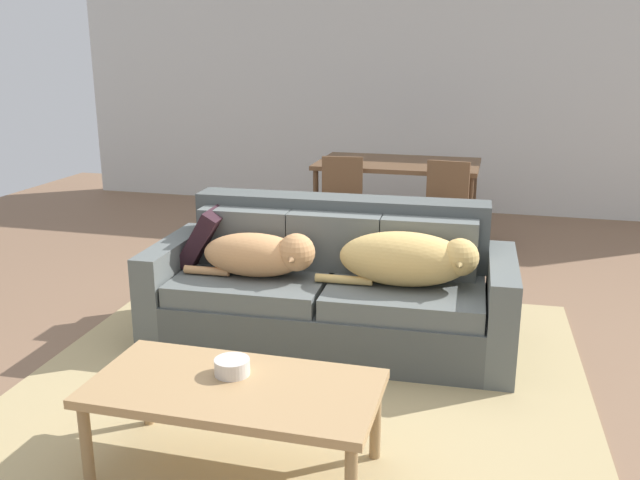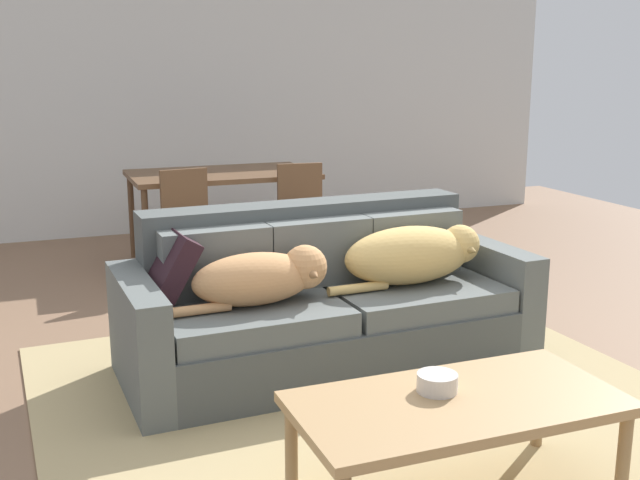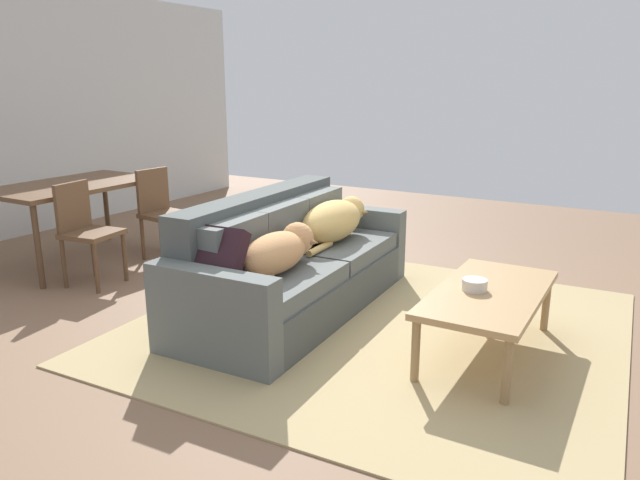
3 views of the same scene
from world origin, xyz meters
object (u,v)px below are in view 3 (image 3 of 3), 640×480
throw_pillow_by_left_arm (214,258)px  dining_chair_near_left (85,228)px  dog_on_left_cushion (280,250)px  dining_table (73,190)px  coffee_table (489,297)px  dining_chair_near_right (162,209)px  bowl_on_coffee_table (475,285)px  dog_on_right_cushion (334,220)px  couch (290,266)px

throw_pillow_by_left_arm → dining_chair_near_left: 1.85m
dog_on_left_cushion → dining_table: 2.64m
coffee_table → dining_chair_near_right: (0.59, 3.30, 0.10)m
dog_on_left_cushion → throw_pillow_by_left_arm: throw_pillow_by_left_arm is taller
bowl_on_coffee_table → dining_chair_near_left: (-0.27, 3.21, 0.03)m
dining_chair_near_right → dining_chair_near_left: bearing=-173.8°
dog_on_right_cushion → bowl_on_coffee_table: 1.44m
dog_on_left_cushion → dining_chair_near_right: size_ratio=0.94×
couch → bowl_on_coffee_table: size_ratio=14.50×
coffee_table → dining_chair_near_right: dining_chair_near_right is taller
dining_chair_near_left → dog_on_right_cushion: bearing=-73.3°
couch → dining_chair_near_right: (0.53, 1.81, 0.15)m
dog_on_right_cushion → dining_chair_near_right: (0.04, 1.91, -0.12)m
dining_chair_near_right → dining_table: bearing=134.0°
dining_chair_near_right → bowl_on_coffee_table: bearing=-95.6°
bowl_on_coffee_table → dining_table: (0.14, 3.84, 0.22)m
coffee_table → dining_chair_near_left: 3.31m
dog_on_left_cushion → bowl_on_coffee_table: size_ratio=5.26×
dog_on_left_cushion → couch: bearing=21.6°
couch → dining_table: 2.45m
dining_chair_near_left → couch: bearing=-86.0°
throw_pillow_by_left_arm → dining_chair_near_left: dining_chair_near_left is taller
throw_pillow_by_left_arm → dining_chair_near_left: (0.48, 1.78, -0.13)m
bowl_on_coffee_table → dining_table: 3.85m
couch → dining_table: (0.04, 2.43, 0.35)m
dining_chair_near_right → throw_pillow_by_left_arm: bearing=-122.1°
dog_on_left_cushion → dog_on_right_cushion: 0.89m
throw_pillow_by_left_arm → bowl_on_coffee_table: (0.75, -1.42, -0.15)m
throw_pillow_by_left_arm → bowl_on_coffee_table: throw_pillow_by_left_arm is taller
dog_on_left_cushion → throw_pillow_by_left_arm: size_ratio=2.10×
dog_on_right_cushion → dining_chair_near_right: dining_chair_near_right is taller
dog_on_left_cushion → throw_pillow_by_left_arm: (-0.45, 0.19, 0.04)m
dining_table → dining_chair_near_left: bearing=-122.5°
dining_table → dining_chair_near_right: size_ratio=1.73×
dog_on_left_cushion → throw_pillow_by_left_arm: 0.49m
dog_on_left_cushion → bowl_on_coffee_table: 1.28m
dog_on_left_cushion → coffee_table: dog_on_left_cushion is taller
dog_on_left_cushion → dog_on_right_cushion: bearing=2.2°
dog_on_right_cushion → dining_table: bearing=97.9°
couch → coffee_table: (-0.06, -1.49, 0.05)m
bowl_on_coffee_table → dog_on_right_cushion: bearing=65.7°
dining_chair_near_right → dog_on_left_cushion: bearing=-109.7°
dog_on_left_cushion → coffee_table: bearing=-77.8°
dog_on_left_cushion → dog_on_right_cushion: size_ratio=0.86×
couch → dining_chair_near_right: couch is taller
dog_on_left_cushion → dining_chair_near_left: 1.97m
couch → throw_pillow_by_left_arm: 0.89m
throw_pillow_by_left_arm → dining_table: size_ratio=0.26×
dining_table → dog_on_left_cushion: bearing=-99.5°
coffee_table → bowl_on_coffee_table: size_ratio=7.93×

